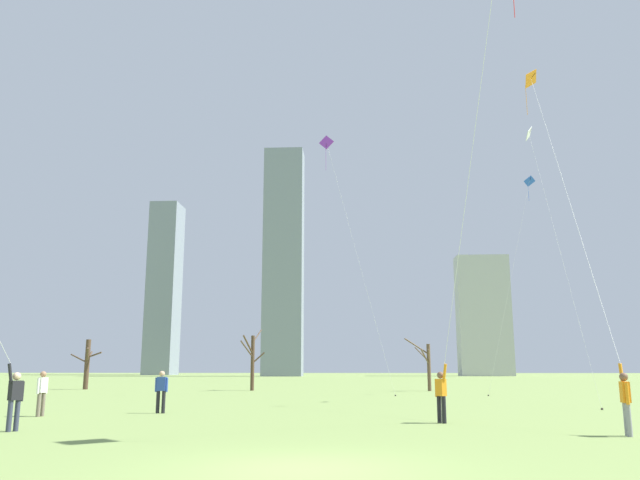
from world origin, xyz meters
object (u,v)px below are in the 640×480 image
(bare_tree_left_of_center, at_px, (87,363))
(bare_tree_right_of_center, at_px, (252,359))
(kite_flyer_midfield_right_orange, at_px, (600,311))
(bare_tree_far_right_edge, at_px, (428,364))
(distant_kite_low_near_trees_purple, at_px, (331,159))
(bystander_watching_nearby, at_px, (161,390))
(kite_flyer_foreground_right_red, at_px, (453,303))
(bystander_strolling_midfield, at_px, (42,391))
(distant_kite_drifting_right_blue, at_px, (525,206))
(distant_kite_drifting_left_white, at_px, (535,155))

(bare_tree_left_of_center, xyz_separation_m, bare_tree_right_of_center, (14.00, -1.93, 0.26))
(kite_flyer_midfield_right_orange, relative_size, bare_tree_far_right_edge, 4.17)
(distant_kite_low_near_trees_purple, bearing_deg, bystander_watching_nearby, -110.48)
(kite_flyer_foreground_right_red, xyz_separation_m, bystander_strolling_midfield, (-14.58, 3.27, -2.83))
(bystander_strolling_midfield, xyz_separation_m, bare_tree_right_of_center, (3.53, 26.66, 1.47))
(bare_tree_left_of_center, bearing_deg, bare_tree_right_of_center, -7.86)
(distant_kite_drifting_right_blue, distance_m, distant_kite_low_near_trees_purple, 13.78)
(kite_flyer_foreground_right_red, height_order, bystander_strolling_midfield, kite_flyer_foreground_right_red)
(bystander_watching_nearby, bearing_deg, bare_tree_far_right_edge, 61.72)
(distant_kite_drifting_right_blue, xyz_separation_m, bare_tree_right_of_center, (-19.82, 6.98, -10.29))
(bare_tree_right_of_center, bearing_deg, distant_kite_drifting_left_white, -42.71)
(bystander_watching_nearby, xyz_separation_m, distant_kite_drifting_right_blue, (19.46, 17.82, 11.75))
(kite_flyer_midfield_right_orange, distance_m, bystander_watching_nearby, 16.21)
(bare_tree_right_of_center, bearing_deg, bystander_strolling_midfield, -97.53)
(distant_kite_drifting_left_white, bearing_deg, bystander_strolling_midfield, -154.66)
(kite_flyer_midfield_right_orange, relative_size, bare_tree_right_of_center, 3.47)
(distant_kite_low_near_trees_purple, relative_size, bare_tree_left_of_center, 4.38)
(distant_kite_drifting_right_blue, bearing_deg, bystander_strolling_midfield, -139.87)
(bystander_strolling_midfield, height_order, bare_tree_left_of_center, bare_tree_left_of_center)
(bare_tree_far_right_edge, bearing_deg, bare_tree_right_of_center, 178.92)
(distant_kite_drifting_right_blue, bearing_deg, bystander_watching_nearby, -137.52)
(bystander_strolling_midfield, distance_m, distant_kite_drifting_left_white, 26.65)
(kite_flyer_midfield_right_orange, xyz_separation_m, distant_kite_drifting_right_blue, (4.45, 23.39, 9.24))
(bystander_watching_nearby, height_order, bare_tree_right_of_center, bare_tree_right_of_center)
(bystander_watching_nearby, distance_m, bare_tree_right_of_center, 24.84)
(bystander_watching_nearby, xyz_separation_m, bare_tree_right_of_center, (-0.36, 24.80, 1.47))
(bystander_strolling_midfield, bearing_deg, kite_flyer_midfield_right_orange, -11.11)
(kite_flyer_foreground_right_red, height_order, bare_tree_right_of_center, kite_flyer_foreground_right_red)
(bare_tree_left_of_center, bearing_deg, kite_flyer_foreground_right_red, -51.82)
(distant_kite_drifting_left_white, distance_m, distant_kite_low_near_trees_purple, 14.27)
(distant_kite_drifting_left_white, relative_size, bare_tree_far_right_edge, 3.77)
(kite_flyer_foreground_right_red, bearing_deg, bystander_strolling_midfield, 167.38)
(bystander_strolling_midfield, relative_size, bystander_watching_nearby, 1.00)
(kite_flyer_midfield_right_orange, bearing_deg, distant_kite_drifting_right_blue, 79.23)
(bare_tree_far_right_edge, bearing_deg, bystander_strolling_midfield, -122.92)
(distant_kite_drifting_right_blue, xyz_separation_m, distant_kite_low_near_trees_purple, (-13.33, -1.42, 3.19))
(distant_kite_drifting_right_blue, xyz_separation_m, bare_tree_far_right_edge, (-6.25, 6.72, -10.66))
(bare_tree_right_of_center, bearing_deg, kite_flyer_midfield_right_orange, -63.15)
(kite_flyer_midfield_right_orange, relative_size, distant_kite_drifting_right_blue, 1.11)
(distant_kite_drifting_left_white, relative_size, bare_tree_right_of_center, 3.14)
(bystander_strolling_midfield, bearing_deg, distant_kite_drifting_right_blue, 40.13)
(bare_tree_left_of_center, height_order, bare_tree_far_right_edge, bare_tree_left_of_center)
(distant_kite_drifting_left_white, bearing_deg, distant_kite_drifting_right_blue, 78.57)
(bystander_watching_nearby, xyz_separation_m, bare_tree_far_right_edge, (13.21, 24.54, 1.09))
(bare_tree_right_of_center, bearing_deg, bare_tree_left_of_center, 172.14)
(bystander_strolling_midfield, height_order, distant_kite_drifting_right_blue, distant_kite_drifting_right_blue)
(bare_tree_left_of_center, bearing_deg, kite_flyer_midfield_right_orange, -47.72)
(distant_kite_drifting_left_white, bearing_deg, bare_tree_far_right_edge, 104.89)
(distant_kite_drifting_left_white, xyz_separation_m, distant_kite_drifting_right_blue, (1.93, 9.54, -0.45))
(distant_kite_low_near_trees_purple, bearing_deg, bare_tree_far_right_edge, 48.98)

